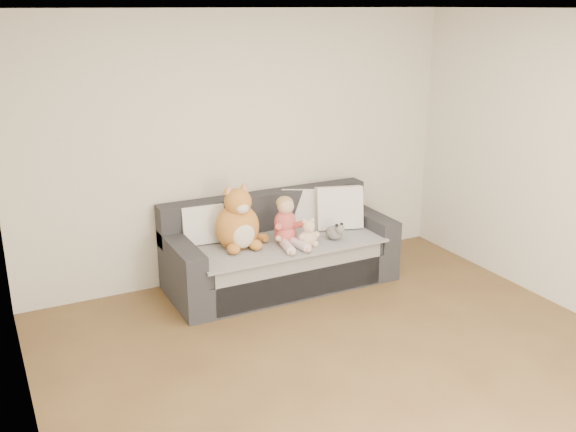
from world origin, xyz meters
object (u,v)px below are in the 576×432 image
object	(u,v)px
toddler	(287,225)
sippy_cup	(309,237)
sofa	(279,253)
plush_cat	(238,223)
teddy_bear	(309,235)

from	to	relation	value
toddler	sippy_cup	world-z (taller)	toddler
sofa	plush_cat	world-z (taller)	plush_cat
sofa	sippy_cup	world-z (taller)	sofa
teddy_bear	toddler	bearing A→B (deg)	140.26
sofa	teddy_bear	size ratio (longest dim) A/B	8.06
plush_cat	teddy_bear	size ratio (longest dim) A/B	2.35
toddler	sippy_cup	size ratio (longest dim) A/B	3.97
toddler	teddy_bear	bearing A→B (deg)	-38.41
sofa	teddy_bear	bearing A→B (deg)	-65.96
sippy_cup	teddy_bear	bearing A→B (deg)	-124.66
toddler	plush_cat	distance (m)	0.46
toddler	teddy_bear	xyz separation A→B (m)	(0.16, -0.14, -0.08)
plush_cat	teddy_bear	distance (m)	0.67
sofa	plush_cat	size ratio (longest dim) A/B	3.42
sofa	toddler	distance (m)	0.40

